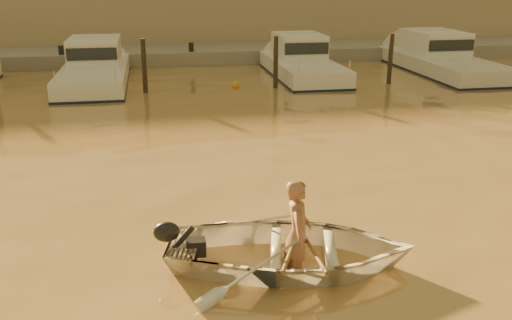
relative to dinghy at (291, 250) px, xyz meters
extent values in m
plane|color=olive|center=(-2.03, 0.06, -0.27)|extent=(160.00, 160.00, 0.00)
imported|color=silver|center=(0.00, 0.00, 0.00)|extent=(4.32, 3.50, 0.79)
imported|color=#96634B|center=(0.10, -0.02, 0.28)|extent=(0.54, 0.70, 1.71)
cylinder|color=brown|center=(0.24, -0.06, 0.15)|extent=(0.09, 2.10, 0.13)
cylinder|color=brown|center=(0.05, -0.01, 0.15)|extent=(0.87, 1.96, 0.13)
cylinder|color=#2D2319|center=(-2.23, 13.86, 0.63)|extent=(0.18, 0.18, 2.20)
cylinder|color=#2D2319|center=(2.77, 13.86, 0.63)|extent=(0.18, 0.18, 2.20)
cylinder|color=#2D2319|center=(7.47, 13.86, 0.63)|extent=(0.18, 0.18, 2.20)
sphere|color=silver|center=(-3.47, 12.95, -0.17)|extent=(0.30, 0.30, 0.30)
sphere|color=#C68617|center=(1.24, 14.15, -0.17)|extent=(0.30, 0.30, 0.30)
sphere|color=white|center=(4.96, 13.66, -0.17)|extent=(0.30, 0.30, 0.30)
cube|color=gray|center=(-2.03, 21.56, -0.12)|extent=(52.00, 4.00, 1.00)
cube|color=#9E8466|center=(-2.03, 27.06, 2.13)|extent=(46.00, 7.00, 4.80)
camera|label=1|loc=(-1.96, -7.69, 4.11)|focal=40.00mm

